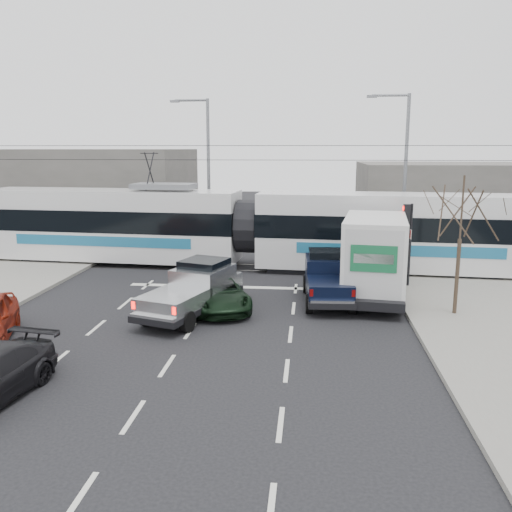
# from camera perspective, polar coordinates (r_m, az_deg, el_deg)

# --- Properties ---
(ground) EXTENTS (120.00, 120.00, 0.00)m
(ground) POSITION_cam_1_polar(r_m,az_deg,el_deg) (18.35, -1.70, -8.06)
(ground) COLOR black
(ground) RESTS_ON ground
(rails) EXTENTS (60.00, 1.60, 0.03)m
(rails) POSITION_cam_1_polar(r_m,az_deg,el_deg) (27.93, 0.95, -1.26)
(rails) COLOR #33302D
(rails) RESTS_ON ground
(building_left) EXTENTS (14.00, 10.00, 6.00)m
(building_left) POSITION_cam_1_polar(r_m,az_deg,el_deg) (42.52, -16.88, 6.66)
(building_left) COLOR slate
(building_left) RESTS_ON ground
(building_right) EXTENTS (12.00, 10.00, 5.00)m
(building_right) POSITION_cam_1_polar(r_m,az_deg,el_deg) (42.45, 19.08, 5.84)
(building_right) COLOR slate
(building_right) RESTS_ON ground
(bare_tree) EXTENTS (2.40, 2.40, 5.00)m
(bare_tree) POSITION_cam_1_polar(r_m,az_deg,el_deg) (20.50, 20.83, 4.15)
(bare_tree) COLOR #47382B
(bare_tree) RESTS_ON ground
(traffic_signal) EXTENTS (0.44, 0.44, 3.60)m
(traffic_signal) POSITION_cam_1_polar(r_m,az_deg,el_deg) (24.26, 15.69, 2.96)
(traffic_signal) COLOR black
(traffic_signal) RESTS_ON ground
(street_lamp_near) EXTENTS (2.38, 0.25, 9.00)m
(street_lamp_near) POSITION_cam_1_polar(r_m,az_deg,el_deg) (31.59, 15.13, 9.15)
(street_lamp_near) COLOR slate
(street_lamp_near) RESTS_ON ground
(street_lamp_far) EXTENTS (2.38, 0.25, 9.00)m
(street_lamp_far) POSITION_cam_1_polar(r_m,az_deg,el_deg) (33.80, -5.34, 9.60)
(street_lamp_far) COLOR slate
(street_lamp_far) RESTS_ON ground
(catenary) EXTENTS (60.00, 0.20, 7.00)m
(catenary) POSITION_cam_1_polar(r_m,az_deg,el_deg) (27.35, 0.98, 6.68)
(catenary) COLOR black
(catenary) RESTS_ON ground
(tram) EXTENTS (28.62, 4.93, 5.82)m
(tram) POSITION_cam_1_polar(r_m,az_deg,el_deg) (27.77, -0.94, 2.98)
(tram) COLOR silver
(tram) RESTS_ON ground
(silver_pickup) EXTENTS (3.32, 5.56, 1.91)m
(silver_pickup) POSITION_cam_1_polar(r_m,az_deg,el_deg) (20.33, -6.37, -3.39)
(silver_pickup) COLOR black
(silver_pickup) RESTS_ON ground
(box_truck) EXTENTS (3.19, 7.07, 3.42)m
(box_truck) POSITION_cam_1_polar(r_m,az_deg,el_deg) (22.69, 12.35, -0.13)
(box_truck) COLOR black
(box_truck) RESTS_ON ground
(navy_pickup) EXTENTS (2.01, 4.75, 1.97)m
(navy_pickup) POSITION_cam_1_polar(r_m,az_deg,el_deg) (22.02, 7.51, -2.23)
(navy_pickup) COLOR black
(navy_pickup) RESTS_ON ground
(green_car) EXTENTS (3.37, 4.86, 1.23)m
(green_car) POSITION_cam_1_polar(r_m,az_deg,el_deg) (20.91, -4.06, -3.88)
(green_car) COLOR black
(green_car) RESTS_ON ground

